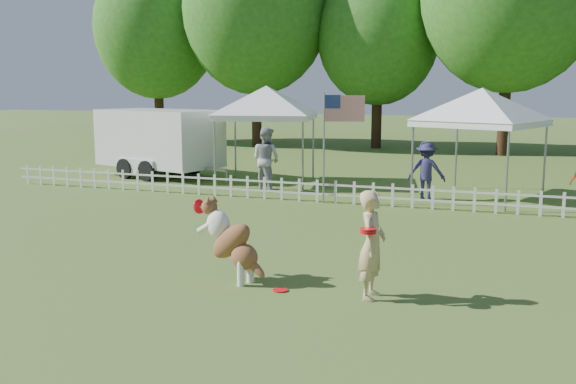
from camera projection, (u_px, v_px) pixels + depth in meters
The scene contains 15 objects.
ground at pixel (261, 282), 10.03m from camera, with size 120.00×120.00×0.00m, color #3D5A1C.
picket_fence at pixel (364, 194), 16.48m from camera, with size 22.00×0.08×0.60m, color silver, non-canonical shape.
handler at pixel (372, 245), 9.15m from camera, with size 0.57×0.38×1.57m, color tan.
dog at pixel (232, 241), 9.97m from camera, with size 1.24×0.41×1.28m, color brown, non-canonical shape.
frisbee_on_turf at pixel (280, 290), 9.58m from camera, with size 0.23×0.23×0.02m, color red.
canopy_tent_left at pixel (267, 136), 20.13m from camera, with size 2.88×2.88×2.98m, color white, non-canonical shape.
canopy_tent_right at pixel (480, 145), 17.25m from camera, with size 2.83×2.83×2.92m, color white, non-canonical shape.
cargo_trailer at pixel (159, 142), 21.71m from camera, with size 5.23×2.30×2.30m, color silver, non-canonical shape.
flag_pole at pixel (324, 149), 16.59m from camera, with size 1.10×0.11×2.87m, color gray, non-canonical shape.
spectator_a at pixel (266, 159), 18.72m from camera, with size 0.90×0.70×1.86m, color #A1A0A5.
spectator_b at pixel (426, 171), 17.27m from camera, with size 1.01×0.58×1.56m, color navy.
tree_far_left at pixel (157, 40), 34.58m from camera, with size 6.60×6.60×11.00m, color #2A5D1A, non-canonical shape.
tree_left at pixel (256, 26), 32.03m from camera, with size 7.40×7.40×12.00m, color #2A5D1A, non-canonical shape.
tree_center_left at pixel (378, 47), 31.13m from camera, with size 6.00×6.00×9.80m, color #2A5D1A, non-canonical shape.
tree_center_right at pixel (510, 9), 27.50m from camera, with size 7.60×7.60×12.60m, color #2A5D1A, non-canonical shape.
Camera 1 is at (3.68, -8.95, 3.01)m, focal length 40.00 mm.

